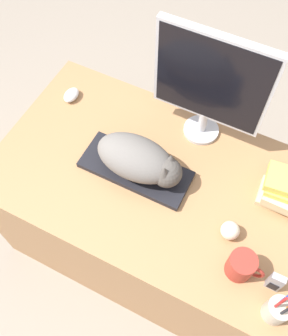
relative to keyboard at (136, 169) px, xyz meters
name	(u,v)px	position (x,y,z in m)	size (l,w,h in m)	color
ground_plane	(118,304)	(0.08, -0.38, -0.72)	(12.00, 12.00, 0.00)	gray
desk	(153,213)	(0.08, 0.01, -0.37)	(1.31, 0.78, 0.71)	#9E7047
keyboard	(136,169)	(0.00, 0.00, 0.00)	(0.44, 0.18, 0.02)	black
cat	(141,160)	(0.02, 0.00, 0.09)	(0.35, 0.18, 0.15)	#66605B
monitor	(211,83)	(0.16, 0.30, 0.29)	(0.44, 0.15, 0.52)	#B7B7BC
computer_mouse	(71,95)	(-0.43, 0.21, 0.01)	(0.06, 0.09, 0.04)	silver
coffee_mug	(242,266)	(0.51, -0.20, 0.04)	(0.13, 0.10, 0.11)	#9E2D23
pen_cup	(277,310)	(0.66, -0.28, 0.04)	(0.08, 0.08, 0.21)	#B2A893
baseball	(230,230)	(0.43, -0.09, 0.02)	(0.07, 0.07, 0.07)	beige
phone	(275,282)	(0.63, -0.20, 0.04)	(0.05, 0.02, 0.11)	#99999E
book_stack	(287,190)	(0.56, 0.15, 0.05)	(0.19, 0.16, 0.13)	#C6B284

